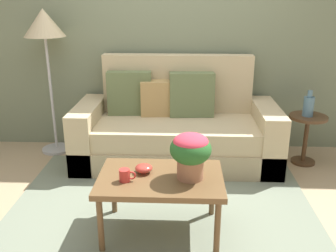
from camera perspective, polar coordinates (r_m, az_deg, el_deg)
name	(u,v)px	position (r m, az deg, el deg)	size (l,w,h in m)	color
ground_plane	(164,192)	(3.46, -0.68, -10.00)	(14.00, 14.00, 0.00)	tan
wall_back	(169,32)	(4.24, 0.17, 14.15)	(6.40, 0.12, 2.62)	slate
area_rug	(163,196)	(3.37, -0.76, -10.68)	(2.53, 1.67, 0.01)	gray
couch	(176,130)	(3.98, 1.17, -0.56)	(2.09, 0.90, 1.09)	tan
coffee_table	(161,182)	(2.72, -1.14, -8.61)	(0.90, 0.60, 0.47)	brown
side_table	(307,131)	(4.14, 20.43, -0.65)	(0.38, 0.38, 0.53)	#4C331E
floor_lamp	(45,32)	(4.20, -18.32, 13.46)	(0.43, 0.43, 1.57)	#B2B2B7
potted_plant	(191,151)	(2.60, 3.47, -3.82)	(0.29, 0.29, 0.33)	#A36B4C
coffee_mug	(125,175)	(2.63, -6.57, -7.49)	(0.12, 0.08, 0.09)	red
snack_bowl	(144,168)	(2.74, -3.72, -6.46)	(0.13, 0.13, 0.07)	#B2382D
table_vase	(309,106)	(4.05, 20.68, 2.92)	(0.11, 0.11, 0.27)	slate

